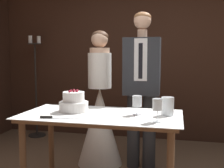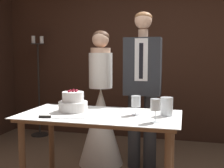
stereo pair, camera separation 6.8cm
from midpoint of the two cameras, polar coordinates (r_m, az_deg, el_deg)
wall_back at (r=4.50m, az=8.83°, el=7.24°), size 5.17×0.12×2.88m
cake_table at (r=2.52m, az=-1.71°, el=-8.38°), size 1.41×0.73×0.80m
tiered_cake at (r=2.63m, az=-7.19°, el=-3.81°), size 0.27×0.27×0.20m
cake_knife at (r=2.38m, az=-11.17°, el=-6.64°), size 0.38×0.09×0.02m
wine_glass_near at (r=2.45m, az=5.67°, el=-3.73°), size 0.08×0.08×0.17m
wine_glass_middle at (r=2.20m, az=9.67°, el=-4.42°), size 0.08×0.08×0.18m
hurricane_candle at (r=2.47m, az=11.79°, el=-4.57°), size 0.11×0.11×0.16m
bride at (r=3.42m, az=-1.72°, el=-6.53°), size 0.54×0.54×1.62m
groom at (r=3.25m, az=6.82°, el=0.19°), size 0.41×0.25×1.81m
candle_stand at (r=4.74m, az=-14.26°, el=-1.29°), size 0.28×0.28×1.64m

